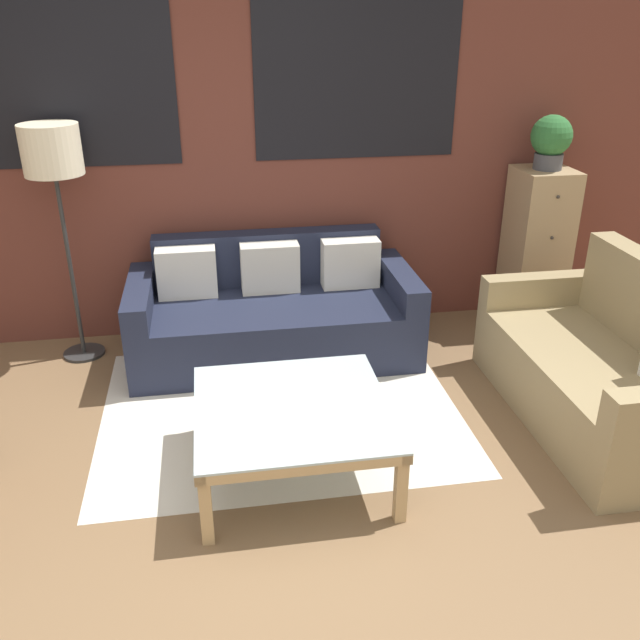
{
  "coord_description": "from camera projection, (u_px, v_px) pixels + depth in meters",
  "views": [
    {
      "loc": [
        -0.09,
        -2.3,
        2.2
      ],
      "look_at": [
        0.5,
        1.23,
        0.55
      ],
      "focal_mm": 38.0,
      "sensor_mm": 36.0,
      "label": 1
    }
  ],
  "objects": [
    {
      "name": "couch_dark",
      "position": [
        273.0,
        314.0,
        4.67
      ],
      "size": [
        1.92,
        0.88,
        0.78
      ],
      "color": "#1E2338",
      "rests_on": "ground_plane"
    },
    {
      "name": "ground_plane",
      "position": [
        254.0,
        555.0,
        2.99
      ],
      "size": [
        16.0,
        16.0,
        0.0
      ],
      "primitive_type": "plane",
      "color": "brown"
    },
    {
      "name": "settee_vintage",
      "position": [
        605.0,
        372.0,
        3.88
      ],
      "size": [
        0.8,
        1.61,
        0.92
      ],
      "color": "#99845B",
      "rests_on": "ground_plane"
    },
    {
      "name": "drawer_cabinet",
      "position": [
        536.0,
        248.0,
        5.02
      ],
      "size": [
        0.39,
        0.43,
        1.17
      ],
      "color": "tan",
      "rests_on": "ground_plane"
    },
    {
      "name": "floor_lamp",
      "position": [
        53.0,
        161.0,
        4.18
      ],
      "size": [
        0.36,
        0.36,
        1.57
      ],
      "color": "#2D2D2D",
      "rests_on": "ground_plane"
    },
    {
      "name": "rug",
      "position": [
        280.0,
        408.0,
        4.09
      ],
      "size": [
        2.11,
        1.72,
        0.0
      ],
      "color": "silver",
      "rests_on": "ground_plane"
    },
    {
      "name": "potted_plant",
      "position": [
        551.0,
        140.0,
        4.69
      ],
      "size": [
        0.28,
        0.28,
        0.37
      ],
      "color": "#47474C",
      "rests_on": "drawer_cabinet"
    },
    {
      "name": "coffee_table",
      "position": [
        292.0,
        415.0,
        3.4
      ],
      "size": [
        0.97,
        0.97,
        0.4
      ],
      "color": "silver",
      "rests_on": "ground_plane"
    },
    {
      "name": "wall_back_brick",
      "position": [
        218.0,
        137.0,
        4.59
      ],
      "size": [
        8.4,
        0.09,
        2.8
      ],
      "color": "brown",
      "rests_on": "ground_plane"
    }
  ]
}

